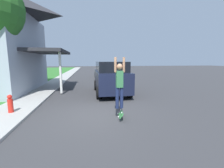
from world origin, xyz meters
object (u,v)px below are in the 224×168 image
object	(u,v)px
suv_parked	(111,77)
car_down_street	(102,73)
skateboarder	(119,82)
fire_hydrant	(10,104)
skateboard	(121,114)

from	to	relation	value
suv_parked	car_down_street	distance (m)	9.47
skateboarder	fire_hydrant	bearing A→B (deg)	166.02
suv_parked	fire_hydrant	world-z (taller)	suv_parked
skateboard	car_down_street	bearing A→B (deg)	87.36
car_down_street	skateboarder	distance (m)	14.03
car_down_street	fire_hydrant	world-z (taller)	car_down_street
car_down_street	skateboard	size ratio (longest dim) A/B	5.62
skateboarder	skateboard	xyz separation A→B (m)	(0.05, -0.05, -1.23)
car_down_street	fire_hydrant	distance (m)	13.86
suv_parked	skateboarder	distance (m)	4.56
skateboard	fire_hydrant	size ratio (longest dim) A/B	1.06
skateboard	skateboarder	bearing A→B (deg)	135.01
skateboarder	skateboard	bearing A→B (deg)	-44.99
car_down_street	skateboarder	world-z (taller)	skateboarder
car_down_street	skateboard	bearing A→B (deg)	-92.64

